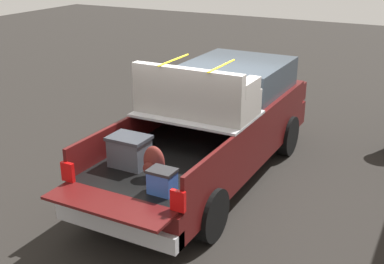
{
  "coord_description": "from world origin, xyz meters",
  "views": [
    {
      "loc": [
        -7.34,
        -3.59,
        4.02
      ],
      "look_at": [
        -0.6,
        0.0,
        1.1
      ],
      "focal_mm": 46.67,
      "sensor_mm": 36.0,
      "label": 1
    }
  ],
  "objects": [
    {
      "name": "ground_plane",
      "position": [
        0.0,
        0.0,
        0.0
      ],
      "size": [
        40.0,
        40.0,
        0.0
      ],
      "primitive_type": "plane",
      "color": "black"
    },
    {
      "name": "pickup_truck",
      "position": [
        0.37,
        0.0,
        0.97
      ],
      "size": [
        6.05,
        2.06,
        2.23
      ],
      "color": "#470F0F",
      "rests_on": "ground_plane"
    }
  ]
}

